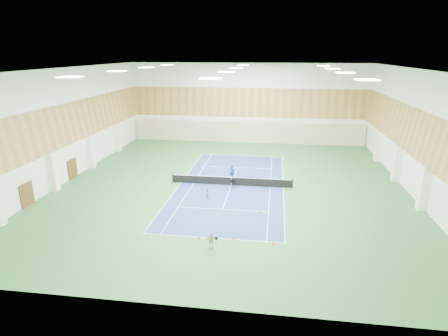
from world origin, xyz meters
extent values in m
plane|color=#2C6732|center=(0.00, 0.00, 0.00)|extent=(40.00, 40.00, 0.00)
cube|color=navy|center=(0.00, 0.00, 0.01)|extent=(10.97, 23.77, 0.01)
cube|color=#C6B793|center=(0.00, 19.75, 1.60)|extent=(35.40, 0.16, 3.20)
cube|color=#593319|center=(-17.92, -8.00, 1.10)|extent=(0.08, 1.80, 2.20)
cube|color=#593319|center=(-17.92, 0.00, 1.10)|extent=(0.08, 1.80, 2.20)
imported|color=navy|center=(-0.20, 2.35, 0.81)|extent=(0.69, 0.57, 1.62)
imported|color=gray|center=(-1.80, -3.94, 0.49)|extent=(0.60, 0.59, 0.97)
imported|color=tan|center=(0.17, -13.47, 0.65)|extent=(0.83, 0.55, 1.30)
cone|color=#F55C0C|center=(-3.08, -6.20, 0.12)|extent=(0.22, 0.22, 0.24)
cone|color=#FF640D|center=(-1.59, -6.17, 0.11)|extent=(0.20, 0.20, 0.22)
cone|color=#EC440C|center=(0.70, -6.17, 0.10)|extent=(0.18, 0.18, 0.20)
cone|color=#DA4A0B|center=(3.42, -6.56, 0.12)|extent=(0.21, 0.21, 0.23)
cone|color=#FF630D|center=(-3.56, -12.43, 0.10)|extent=(0.18, 0.18, 0.20)
cone|color=#FF5F0D|center=(-1.01, -12.07, 0.11)|extent=(0.19, 0.19, 0.21)
cone|color=#E0410B|center=(1.62, -11.85, 0.11)|extent=(0.20, 0.20, 0.22)
cone|color=#F85B0D|center=(4.59, -12.25, 0.12)|extent=(0.21, 0.21, 0.23)
camera|label=1|loc=(4.41, -37.16, 13.65)|focal=30.00mm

